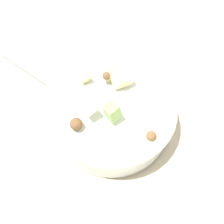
{
  "coord_description": "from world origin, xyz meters",
  "views": [
    {
      "loc": [
        0.06,
        -0.3,
        0.52
      ],
      "look_at": [
        -0.01,
        0.01,
        0.05
      ],
      "focal_mm": 47.36,
      "sensor_mm": 36.0,
      "label": 1
    }
  ],
  "objects": [
    {
      "name": "placemat",
      "position": [
        0.0,
        0.0,
        0.0
      ],
      "size": [
        0.5,
        0.34,
        0.01
      ],
      "primitive_type": "cube",
      "color": "#BCB299",
      "rests_on": "ground_plane"
    },
    {
      "name": "salad_bowl",
      "position": [
        -0.01,
        0.01,
        0.04
      ],
      "size": [
        0.24,
        0.24,
        0.1
      ],
      "color": "white",
      "rests_on": "placemat"
    },
    {
      "name": "ground_plane",
      "position": [
        0.0,
        0.0,
        0.0
      ],
      "size": [
        2.4,
        2.4,
        0.0
      ],
      "primitive_type": "plane",
      "color": "silver"
    },
    {
      "name": "serving_spoon",
      "position": [
        -0.18,
        0.09,
        0.01
      ],
      "size": [
        0.21,
        0.12,
        0.01
      ],
      "color": "#B7B7BC",
      "rests_on": "placemat"
    }
  ]
}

